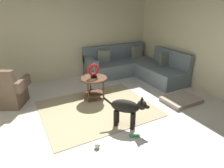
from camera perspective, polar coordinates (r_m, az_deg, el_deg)
ground_plane at (r=3.70m, az=-1.79°, el=-13.10°), size 6.00×6.00×0.10m
wall_back at (r=5.84m, az=-15.41°, el=14.34°), size 6.00×0.12×2.70m
wall_right at (r=5.10m, az=29.67°, el=11.16°), size 0.12×6.00×2.70m
area_rug at (r=4.26m, az=-4.23°, el=-7.07°), size 2.30×1.90×0.01m
sectional_couch at (r=6.04m, az=6.58°, el=4.93°), size 2.20×2.25×0.88m
armchair at (r=4.79m, az=-28.20°, el=-2.11°), size 0.99×0.90×0.88m
side_table at (r=4.50m, az=-5.28°, el=0.41°), size 0.60×0.60×0.54m
torus_sculpture at (r=4.40m, az=-5.41°, el=3.96°), size 0.28×0.08×0.33m
dog_bed_mat at (r=4.78m, az=19.53°, el=-4.37°), size 0.80×0.60×0.09m
dog at (r=3.52m, az=4.49°, el=-6.94°), size 0.62×0.65×0.63m
dog_toy_ball at (r=3.21m, az=-4.30°, el=-17.44°), size 0.09×0.09×0.09m
dog_toy_rope at (r=3.44m, az=6.59°, el=-14.76°), size 0.18×0.13×0.05m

